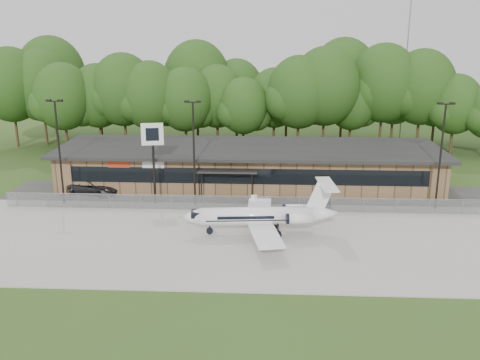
# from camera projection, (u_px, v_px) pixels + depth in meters

# --- Properties ---
(ground) EXTENTS (160.00, 160.00, 0.00)m
(ground) POSITION_uv_depth(u_px,v_px,m) (237.00, 286.00, 36.01)
(ground) COLOR #3A4E1C
(ground) RESTS_ON ground
(apron) EXTENTS (64.00, 18.00, 0.08)m
(apron) POSITION_uv_depth(u_px,v_px,m) (242.00, 240.00, 43.67)
(apron) COLOR #9E9B93
(apron) RESTS_ON ground
(parking_lot) EXTENTS (50.00, 9.00, 0.06)m
(parking_lot) POSITION_uv_depth(u_px,v_px,m) (248.00, 196.00, 54.69)
(parking_lot) COLOR #383835
(parking_lot) RESTS_ON ground
(terminal) EXTENTS (41.00, 11.65, 4.30)m
(terminal) POSITION_uv_depth(u_px,v_px,m) (249.00, 165.00, 58.34)
(terminal) COLOR brown
(terminal) RESTS_ON ground
(fence) EXTENTS (46.00, 0.04, 1.52)m
(fence) POSITION_uv_depth(u_px,v_px,m) (246.00, 204.00, 50.17)
(fence) COLOR gray
(fence) RESTS_ON ground
(treeline) EXTENTS (72.00, 12.00, 15.00)m
(treeline) POSITION_uv_depth(u_px,v_px,m) (254.00, 95.00, 74.16)
(treeline) COLOR #1B3D13
(treeline) RESTS_ON ground
(radio_mast) EXTENTS (0.20, 0.20, 25.00)m
(radio_mast) POSITION_uv_depth(u_px,v_px,m) (407.00, 56.00, 77.44)
(radio_mast) COLOR gray
(radio_mast) RESTS_ON ground
(light_pole_left) EXTENTS (1.55, 0.30, 10.23)m
(light_pole_left) POSITION_uv_depth(u_px,v_px,m) (59.00, 144.00, 51.01)
(light_pole_left) COLOR black
(light_pole_left) RESTS_ON ground
(light_pole_mid) EXTENTS (1.55, 0.30, 10.23)m
(light_pole_mid) POSITION_uv_depth(u_px,v_px,m) (194.00, 145.00, 50.38)
(light_pole_mid) COLOR black
(light_pole_mid) RESTS_ON ground
(light_pole_right) EXTENTS (1.55, 0.30, 10.23)m
(light_pole_right) POSITION_uv_depth(u_px,v_px,m) (441.00, 148.00, 49.28)
(light_pole_right) COLOR black
(light_pole_right) RESTS_ON ground
(business_jet) EXTENTS (13.34, 11.90, 4.49)m
(business_jet) POSITION_uv_depth(u_px,v_px,m) (262.00, 216.00, 44.41)
(business_jet) COLOR white
(business_jet) RESTS_ON ground
(suv) EXTENTS (6.11, 4.02, 1.56)m
(suv) POSITION_uv_depth(u_px,v_px,m) (93.00, 187.00, 55.34)
(suv) COLOR #323134
(suv) RESTS_ON ground
(pole_sign) EXTENTS (2.10, 0.61, 8.00)m
(pole_sign) POSITION_uv_depth(u_px,v_px,m) (153.00, 143.00, 50.82)
(pole_sign) COLOR black
(pole_sign) RESTS_ON ground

